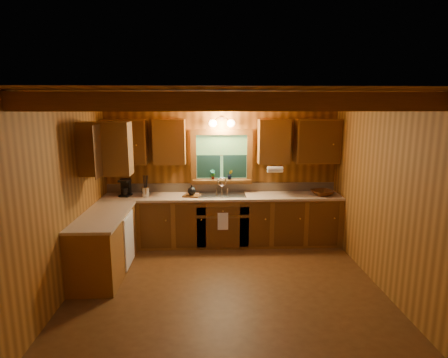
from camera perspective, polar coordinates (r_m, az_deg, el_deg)
name	(u,v)px	position (r m, az deg, el deg)	size (l,w,h in m)	color
room	(226,194)	(4.90, 0.37, -2.38)	(4.20, 4.20, 4.20)	#502F13
ceiling_beams	(227,103)	(4.77, 0.39, 11.67)	(4.20, 2.54, 0.18)	brown
base_cabinets	(194,226)	(6.38, -4.65, -7.33)	(4.20, 2.22, 0.86)	brown
countertop	(195,201)	(6.26, -4.59, -3.39)	(4.20, 2.24, 0.04)	tan
backsplash	(222,187)	(6.81, -0.36, -1.30)	(4.20, 0.02, 0.16)	tan
dishwasher_panel	(129,240)	(5.93, -14.47, -9.09)	(0.02, 0.60, 0.80)	white
upper_cabinets	(189,143)	(6.22, -5.46, 5.50)	(4.19, 1.77, 0.78)	brown
window	(222,158)	(6.69, -0.36, 3.26)	(1.12, 0.08, 1.00)	brown
window_sill	(222,181)	(6.72, -0.35, -0.25)	(1.06, 0.14, 0.04)	brown
wall_sconce	(222,123)	(6.52, -0.33, 8.66)	(0.45, 0.21, 0.17)	black
paper_towel_roll	(275,169)	(6.48, 7.90, 1.48)	(0.11, 0.11, 0.27)	white
dish_towel	(223,221)	(6.33, -0.17, -6.58)	(0.18, 0.01, 0.30)	white
sink	(222,198)	(6.56, -0.28, -2.89)	(0.82, 0.48, 0.43)	silver
coffee_maker	(125,188)	(6.70, -15.00, -1.29)	(0.17, 0.21, 0.30)	black
utensil_crock	(145,191)	(6.58, -12.07, -1.87)	(0.13, 0.13, 0.38)	silver
cutting_board	(192,196)	(6.48, -5.01, -2.60)	(0.29, 0.20, 0.03)	#553012
teakettle	(192,191)	(6.46, -5.03, -1.87)	(0.14, 0.14, 0.18)	black
wicker_basket	(322,193)	(6.75, 14.96, -2.08)	(0.38, 0.38, 0.09)	#48230C
potted_plant_left	(213,174)	(6.69, -1.76, 0.71)	(0.10, 0.07, 0.19)	#553012
potted_plant_right	(230,175)	(6.70, 0.92, 0.67)	(0.10, 0.08, 0.18)	#553012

